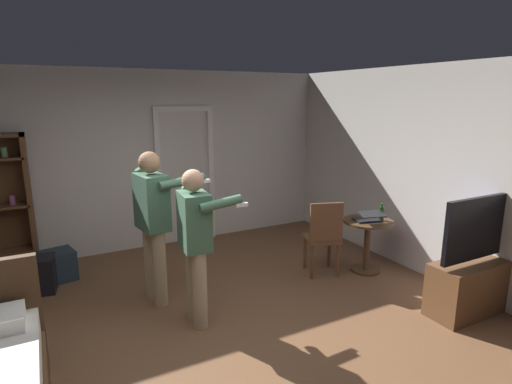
{
  "coord_description": "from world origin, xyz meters",
  "views": [
    {
      "loc": [
        -1.23,
        -3.24,
        2.26
      ],
      "look_at": [
        0.8,
        0.61,
        1.26
      ],
      "focal_mm": 28.93,
      "sensor_mm": 36.0,
      "label": 1
    }
  ],
  "objects_px": {
    "bottle_on_table": "(382,213)",
    "wooden_chair": "(324,235)",
    "laptop": "(369,218)",
    "person_blue_shirt": "(196,238)",
    "suitcase_small": "(51,267)",
    "suitcase_dark": "(30,276)",
    "side_table": "(367,237)",
    "person_striped_shirt": "(153,217)",
    "tv_flatscreen": "(475,277)"
  },
  "relations": [
    {
      "from": "suitcase_small",
      "to": "person_blue_shirt",
      "type": "bearing_deg",
      "value": -66.85
    },
    {
      "from": "laptop",
      "to": "suitcase_small",
      "type": "height_order",
      "value": "laptop"
    },
    {
      "from": "laptop",
      "to": "suitcase_small",
      "type": "relative_size",
      "value": 0.74
    },
    {
      "from": "side_table",
      "to": "bottle_on_table",
      "type": "bearing_deg",
      "value": -29.74
    },
    {
      "from": "person_blue_shirt",
      "to": "suitcase_dark",
      "type": "relative_size",
      "value": 2.93
    },
    {
      "from": "wooden_chair",
      "to": "side_table",
      "type": "bearing_deg",
      "value": -15.45
    },
    {
      "from": "side_table",
      "to": "person_blue_shirt",
      "type": "relative_size",
      "value": 0.44
    },
    {
      "from": "wooden_chair",
      "to": "person_striped_shirt",
      "type": "distance_m",
      "value": 2.14
    },
    {
      "from": "wooden_chair",
      "to": "suitcase_small",
      "type": "xyz_separation_m",
      "value": [
        -3.12,
        1.41,
        -0.35
      ]
    },
    {
      "from": "laptop",
      "to": "bottle_on_table",
      "type": "distance_m",
      "value": 0.19
    },
    {
      "from": "side_table",
      "to": "suitcase_dark",
      "type": "relative_size",
      "value": 1.28
    },
    {
      "from": "bottle_on_table",
      "to": "wooden_chair",
      "type": "relative_size",
      "value": 0.23
    },
    {
      "from": "wooden_chair",
      "to": "person_blue_shirt",
      "type": "distance_m",
      "value": 1.89
    },
    {
      "from": "wooden_chair",
      "to": "person_striped_shirt",
      "type": "bearing_deg",
      "value": 171.34
    },
    {
      "from": "tv_flatscreen",
      "to": "person_striped_shirt",
      "type": "height_order",
      "value": "person_striped_shirt"
    },
    {
      "from": "laptop",
      "to": "wooden_chair",
      "type": "bearing_deg",
      "value": 159.56
    },
    {
      "from": "tv_flatscreen",
      "to": "side_table",
      "type": "xyz_separation_m",
      "value": [
        -0.28,
        1.34,
        0.09
      ]
    },
    {
      "from": "wooden_chair",
      "to": "bottle_on_table",
      "type": "bearing_deg",
      "value": -18.41
    },
    {
      "from": "suitcase_small",
      "to": "suitcase_dark",
      "type": "bearing_deg",
      "value": -149.36
    },
    {
      "from": "person_blue_shirt",
      "to": "person_striped_shirt",
      "type": "distance_m",
      "value": 0.7
    },
    {
      "from": "tv_flatscreen",
      "to": "person_striped_shirt",
      "type": "bearing_deg",
      "value": 148.28
    },
    {
      "from": "suitcase_dark",
      "to": "suitcase_small",
      "type": "height_order",
      "value": "suitcase_dark"
    },
    {
      "from": "side_table",
      "to": "suitcase_small",
      "type": "bearing_deg",
      "value": 156.98
    },
    {
      "from": "laptop",
      "to": "suitcase_small",
      "type": "distance_m",
      "value": 4.05
    },
    {
      "from": "person_blue_shirt",
      "to": "suitcase_small",
      "type": "distance_m",
      "value": 2.29
    },
    {
      "from": "side_table",
      "to": "laptop",
      "type": "relative_size",
      "value": 1.74
    },
    {
      "from": "tv_flatscreen",
      "to": "suitcase_dark",
      "type": "xyz_separation_m",
      "value": [
        -4.22,
        2.69,
        -0.17
      ]
    },
    {
      "from": "side_table",
      "to": "suitcase_dark",
      "type": "height_order",
      "value": "side_table"
    },
    {
      "from": "suitcase_dark",
      "to": "side_table",
      "type": "bearing_deg",
      "value": -10.08
    },
    {
      "from": "bottle_on_table",
      "to": "suitcase_small",
      "type": "height_order",
      "value": "bottle_on_table"
    },
    {
      "from": "laptop",
      "to": "wooden_chair",
      "type": "xyz_separation_m",
      "value": [
        -0.55,
        0.21,
        -0.21
      ]
    },
    {
      "from": "tv_flatscreen",
      "to": "suitcase_small",
      "type": "height_order",
      "value": "tv_flatscreen"
    },
    {
      "from": "side_table",
      "to": "tv_flatscreen",
      "type": "bearing_deg",
      "value": -78.27
    },
    {
      "from": "suitcase_dark",
      "to": "person_blue_shirt",
      "type": "bearing_deg",
      "value": -36.01
    },
    {
      "from": "tv_flatscreen",
      "to": "bottle_on_table",
      "type": "xyz_separation_m",
      "value": [
        -0.14,
        1.26,
        0.41
      ]
    },
    {
      "from": "laptop",
      "to": "person_blue_shirt",
      "type": "xyz_separation_m",
      "value": [
        -2.37,
        -0.13,
        0.15
      ]
    },
    {
      "from": "bottle_on_table",
      "to": "person_blue_shirt",
      "type": "xyz_separation_m",
      "value": [
        -2.55,
        -0.09,
        0.11
      ]
    },
    {
      "from": "wooden_chair",
      "to": "person_blue_shirt",
      "type": "height_order",
      "value": "person_blue_shirt"
    },
    {
      "from": "tv_flatscreen",
      "to": "person_blue_shirt",
      "type": "xyz_separation_m",
      "value": [
        -2.69,
        1.17,
        0.52
      ]
    },
    {
      "from": "person_striped_shirt",
      "to": "suitcase_dark",
      "type": "bearing_deg",
      "value": 145.67
    },
    {
      "from": "person_striped_shirt",
      "to": "suitcase_dark",
      "type": "height_order",
      "value": "person_striped_shirt"
    },
    {
      "from": "tv_flatscreen",
      "to": "laptop",
      "type": "xyz_separation_m",
      "value": [
        -0.32,
        1.3,
        0.37
      ]
    },
    {
      "from": "person_striped_shirt",
      "to": "laptop",
      "type": "bearing_deg",
      "value": -11.23
    },
    {
      "from": "laptop",
      "to": "side_table",
      "type": "bearing_deg",
      "value": 45.23
    },
    {
      "from": "bottle_on_table",
      "to": "wooden_chair",
      "type": "distance_m",
      "value": 0.81
    },
    {
      "from": "tv_flatscreen",
      "to": "suitcase_dark",
      "type": "distance_m",
      "value": 5.01
    },
    {
      "from": "person_blue_shirt",
      "to": "suitcase_small",
      "type": "relative_size",
      "value": 2.95
    },
    {
      "from": "tv_flatscreen",
      "to": "bottle_on_table",
      "type": "distance_m",
      "value": 1.33
    },
    {
      "from": "suitcase_dark",
      "to": "suitcase_small",
      "type": "relative_size",
      "value": 1.01
    },
    {
      "from": "person_blue_shirt",
      "to": "side_table",
      "type": "bearing_deg",
      "value": 4.01
    }
  ]
}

